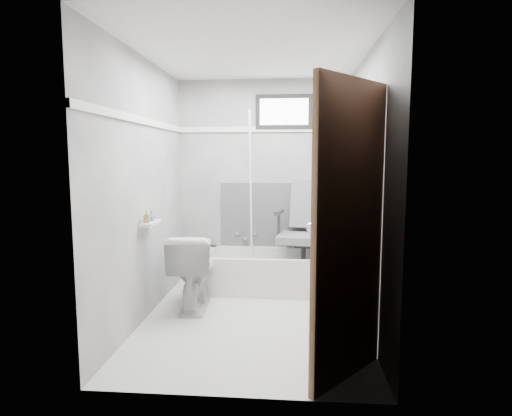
# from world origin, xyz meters

# --- Properties ---
(floor) EXTENTS (2.60, 2.60, 0.00)m
(floor) POSITION_xyz_m (0.00, 0.00, 0.00)
(floor) COLOR white
(floor) RESTS_ON ground
(ceiling) EXTENTS (2.60, 2.60, 0.00)m
(ceiling) POSITION_xyz_m (0.00, 0.00, 2.40)
(ceiling) COLOR silver
(ceiling) RESTS_ON floor
(wall_back) EXTENTS (2.00, 0.02, 2.40)m
(wall_back) POSITION_xyz_m (0.00, 1.30, 1.20)
(wall_back) COLOR slate
(wall_back) RESTS_ON floor
(wall_front) EXTENTS (2.00, 0.02, 2.40)m
(wall_front) POSITION_xyz_m (0.00, -1.30, 1.20)
(wall_front) COLOR slate
(wall_front) RESTS_ON floor
(wall_left) EXTENTS (0.02, 2.60, 2.40)m
(wall_left) POSITION_xyz_m (-1.00, 0.00, 1.20)
(wall_left) COLOR slate
(wall_left) RESTS_ON floor
(wall_right) EXTENTS (0.02, 2.60, 2.40)m
(wall_right) POSITION_xyz_m (1.00, 0.00, 1.20)
(wall_right) COLOR slate
(wall_right) RESTS_ON floor
(bathtub) EXTENTS (1.50, 0.70, 0.42)m
(bathtub) POSITION_xyz_m (0.11, 0.93, 0.21)
(bathtub) COLOR silver
(bathtub) RESTS_ON floor
(office_chair) EXTENTS (0.74, 0.74, 1.12)m
(office_chair) POSITION_xyz_m (0.49, 0.96, 0.68)
(office_chair) COLOR #5E5F63
(office_chair) RESTS_ON bathtub
(toilet) EXTENTS (0.47, 0.78, 0.74)m
(toilet) POSITION_xyz_m (-0.62, 0.28, 0.37)
(toilet) COLOR silver
(toilet) RESTS_ON floor
(door) EXTENTS (0.78, 0.78, 2.00)m
(door) POSITION_xyz_m (0.98, -1.28, 1.00)
(door) COLOR brown
(door) RESTS_ON floor
(window) EXTENTS (0.66, 0.04, 0.40)m
(window) POSITION_xyz_m (0.25, 1.29, 2.02)
(window) COLOR black
(window) RESTS_ON wall_back
(backerboard) EXTENTS (1.50, 0.02, 0.78)m
(backerboard) POSITION_xyz_m (0.25, 1.29, 0.80)
(backerboard) COLOR #4C4C4F
(backerboard) RESTS_ON wall_back
(trim_back) EXTENTS (2.00, 0.02, 0.06)m
(trim_back) POSITION_xyz_m (0.00, 1.29, 1.82)
(trim_back) COLOR white
(trim_back) RESTS_ON wall_back
(trim_left) EXTENTS (0.02, 2.60, 0.06)m
(trim_left) POSITION_xyz_m (-0.99, 0.00, 1.82)
(trim_left) COLOR white
(trim_left) RESTS_ON wall_left
(pole) EXTENTS (0.02, 0.32, 1.93)m
(pole) POSITION_xyz_m (-0.12, 1.06, 1.05)
(pole) COLOR white
(pole) RESTS_ON bathtub
(shelf) EXTENTS (0.10, 0.32, 0.02)m
(shelf) POSITION_xyz_m (-0.93, -0.04, 0.90)
(shelf) COLOR silver
(shelf) RESTS_ON wall_left
(soap_bottle_a) EXTENTS (0.06, 0.06, 0.11)m
(soap_bottle_a) POSITION_xyz_m (-0.94, -0.12, 0.97)
(soap_bottle_a) COLOR olive
(soap_bottle_a) RESTS_ON shelf
(soap_bottle_b) EXTENTS (0.09, 0.09, 0.09)m
(soap_bottle_b) POSITION_xyz_m (-0.94, 0.02, 0.96)
(soap_bottle_b) COLOR slate
(soap_bottle_b) RESTS_ON shelf
(faucet) EXTENTS (0.26, 0.10, 0.16)m
(faucet) POSITION_xyz_m (-0.20, 1.27, 0.55)
(faucet) COLOR silver
(faucet) RESTS_ON wall_back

